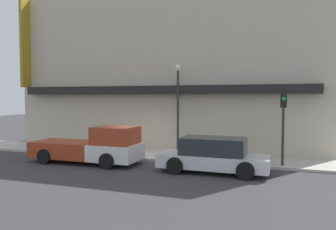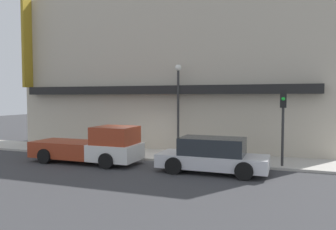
{
  "view_description": "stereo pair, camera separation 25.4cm",
  "coord_description": "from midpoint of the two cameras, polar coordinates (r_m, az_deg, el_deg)",
  "views": [
    {
      "loc": [
        7.23,
        -15.4,
        3.28
      ],
      "look_at": [
        1.39,
        1.18,
        2.32
      ],
      "focal_mm": 35.0,
      "sensor_mm": 36.0,
      "label": 1
    },
    {
      "loc": [
        7.47,
        -15.31,
        3.28
      ],
      "look_at": [
        1.39,
        1.18,
        2.32
      ],
      "focal_mm": 35.0,
      "sensor_mm": 36.0,
      "label": 2
    }
  ],
  "objects": [
    {
      "name": "sidewalk",
      "position": [
        18.64,
        -4.16,
        -6.83
      ],
      "size": [
        36.0,
        2.95,
        0.12
      ],
      "color": "#B7B2A8",
      "rests_on": "ground"
    },
    {
      "name": "ground_plane",
      "position": [
        17.34,
        -6.12,
        -7.8
      ],
      "size": [
        80.0,
        80.0,
        0.0
      ],
      "primitive_type": "plane",
      "color": "#38383A"
    },
    {
      "name": "parked_car",
      "position": [
        14.46,
        7.38,
        -7.0
      ],
      "size": [
        4.75,
        1.98,
        1.53
      ],
      "rotation": [
        0.0,
        0.0,
        -0.01
      ],
      "color": "silver",
      "rests_on": "ground"
    },
    {
      "name": "building",
      "position": [
        21.18,
        -1.04,
        7.7
      ],
      "size": [
        19.8,
        3.8,
        11.42
      ],
      "color": "#BCB29E",
      "rests_on": "ground"
    },
    {
      "name": "street_lamp",
      "position": [
        18.6,
        1.34,
        3.16
      ],
      "size": [
        0.36,
        0.36,
        5.01
      ],
      "color": "#2D2D2D",
      "rests_on": "sidewalk"
    },
    {
      "name": "pickup_truck",
      "position": [
        16.77,
        -13.39,
        -5.42
      ],
      "size": [
        5.64,
        2.15,
        1.86
      ],
      "rotation": [
        0.0,
        0.0,
        -0.03
      ],
      "color": "white",
      "rests_on": "ground"
    },
    {
      "name": "traffic_light",
      "position": [
        15.78,
        19.01,
        0.21
      ],
      "size": [
        0.28,
        0.42,
        3.48
      ],
      "color": "#2D2D2D",
      "rests_on": "sidewalk"
    },
    {
      "name": "fire_hydrant",
      "position": [
        16.33,
        9.51,
        -6.78
      ],
      "size": [
        0.21,
        0.21,
        0.73
      ],
      "color": "yellow",
      "rests_on": "sidewalk"
    }
  ]
}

